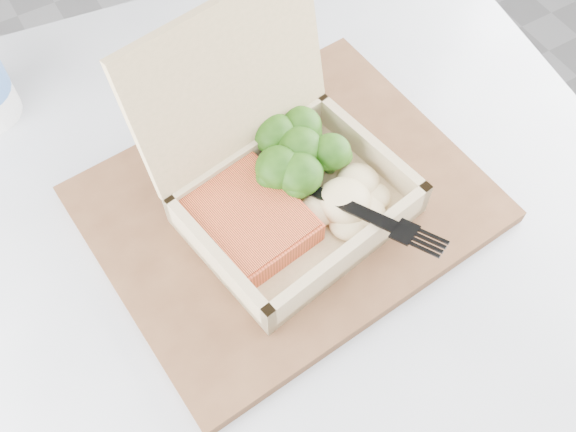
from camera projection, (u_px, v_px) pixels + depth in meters
floor at (35, 411)px, 1.26m from camera, size 4.00×4.00×0.00m
cafe_table at (285, 291)px, 0.82m from camera, size 0.86×0.86×0.71m
serving_tray at (287, 204)px, 0.66m from camera, size 0.40×0.33×0.02m
takeout_container at (276, 168)px, 0.62m from camera, size 0.23×0.23×0.19m
salmon_fillet at (246, 216)px, 0.62m from camera, size 0.11×0.14×0.03m
broccoli_pile at (300, 155)px, 0.65m from camera, size 0.11×0.11×0.04m
mashed_potatoes at (345, 201)px, 0.62m from camera, size 0.09×0.08×0.03m
plastic_fork at (322, 191)px, 0.62m from camera, size 0.08×0.17×0.03m
receipt at (233, 64)px, 0.77m from camera, size 0.15×0.17×0.00m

